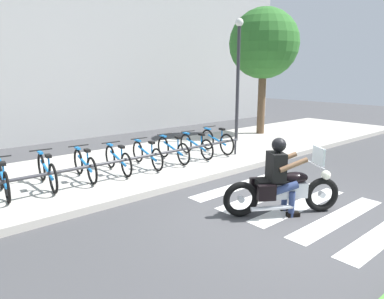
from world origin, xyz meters
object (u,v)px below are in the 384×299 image
(motorcycle, at_px, (283,190))
(bicycle_4, at_px, (147,154))
(rider, at_px, (280,171))
(bicycle_6, at_px, (196,145))
(street_lamp, at_px, (238,70))
(bicycle_5, at_px, (173,149))
(bicycle_3, at_px, (118,159))
(bicycle_0, at_px, (3,179))
(tree_near_rack, at_px, (264,44))
(bicycle_1, at_px, (47,171))
(bike_rack, at_px, (145,157))
(bicycle_2, at_px, (85,165))
(bicycle_7, at_px, (217,141))

(motorcycle, relative_size, bicycle_4, 1.18)
(rider, distance_m, bicycle_6, 4.20)
(bicycle_4, xyz_separation_m, street_lamp, (4.50, 0.94, 2.17))
(bicycle_5, bearing_deg, bicycle_3, 180.00)
(bicycle_0, distance_m, bicycle_4, 3.42)
(tree_near_rack, bearing_deg, bicycle_1, -171.47)
(bicycle_6, bearing_deg, rider, -109.70)
(bicycle_4, bearing_deg, bicycle_5, -0.05)
(bicycle_3, xyz_separation_m, bicycle_6, (2.57, 0.00, 0.00))
(bicycle_1, height_order, bike_rack, bicycle_1)
(bicycle_6, height_order, tree_near_rack, tree_near_rack)
(motorcycle, xyz_separation_m, bicycle_0, (-3.79, 3.99, 0.03))
(motorcycle, relative_size, bicycle_6, 1.19)
(bicycle_1, bearing_deg, bicycle_5, 0.01)
(bike_rack, relative_size, street_lamp, 1.50)
(bike_rack, bearing_deg, bicycle_1, 165.48)
(bicycle_5, bearing_deg, bicycle_4, 179.95)
(rider, height_order, bicycle_4, rider)
(bicycle_3, distance_m, street_lamp, 5.86)
(bicycle_1, bearing_deg, bicycle_2, -0.00)
(bicycle_6, height_order, bike_rack, bicycle_6)
(motorcycle, xyz_separation_m, bicycle_4, (-0.36, 3.99, 0.02))
(motorcycle, height_order, bicycle_6, motorcycle)
(motorcycle, distance_m, bicycle_5, 4.02)
(bicycle_0, height_order, tree_near_rack, tree_near_rack)
(bicycle_7, relative_size, street_lamp, 0.37)
(bicycle_0, relative_size, bicycle_6, 0.97)
(bicycle_4, height_order, bicycle_6, bicycle_6)
(bicycle_0, xyz_separation_m, bicycle_4, (3.42, 0.00, -0.01))
(bicycle_6, bearing_deg, bicycle_5, -179.98)
(bicycle_1, xyz_separation_m, bicycle_5, (3.42, 0.00, -0.01))
(bicycle_5, xyz_separation_m, street_lamp, (3.64, 0.94, 2.17))
(bicycle_2, bearing_deg, bicycle_6, 0.02)
(tree_near_rack, bearing_deg, bicycle_5, -166.36)
(bicycle_7, bearing_deg, bicycle_6, 179.89)
(bicycle_3, bearing_deg, bicycle_1, -179.98)
(bicycle_3, height_order, tree_near_rack, tree_near_rack)
(motorcycle, bearing_deg, street_lamp, 50.00)
(bicycle_1, bearing_deg, motorcycle, -53.67)
(bicycle_3, relative_size, bike_rack, 0.24)
(bicycle_4, distance_m, bicycle_5, 0.86)
(bicycle_0, distance_m, bicycle_2, 1.71)
(bicycle_2, bearing_deg, bicycle_7, -0.01)
(motorcycle, height_order, bicycle_3, motorcycle)
(bicycle_5, distance_m, street_lamp, 4.34)
(motorcycle, xyz_separation_m, bicycle_5, (0.49, 3.99, 0.02))
(rider, bearing_deg, street_lamp, 49.32)
(bicycle_1, distance_m, bicycle_7, 5.14)
(bike_rack, bearing_deg, tree_near_rack, 15.56)
(bicycle_1, distance_m, bicycle_3, 1.71)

